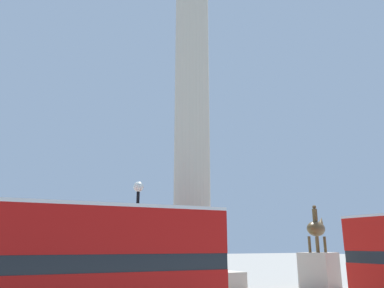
# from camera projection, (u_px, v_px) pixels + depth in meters

# --- Properties ---
(monument_column) EXTENTS (5.52, 5.52, 23.57)m
(monument_column) POSITION_uv_depth(u_px,v_px,m) (192.00, 137.00, 20.84)
(monument_column) COLOR #BCB29E
(monument_column) RESTS_ON ground_plane
(bus_b) EXTENTS (11.38, 3.29, 4.32)m
(bus_b) POSITION_uv_depth(u_px,v_px,m) (57.00, 264.00, 12.07)
(bus_b) COLOR #A80F0C
(bus_b) RESTS_ON ground_plane
(equestrian_statue) EXTENTS (3.47, 3.04, 5.87)m
(equestrian_statue) POSITION_uv_depth(u_px,v_px,m) (319.00, 262.00, 26.84)
(equestrian_statue) COLOR #BCB29E
(equestrian_statue) RESTS_ON ground_plane
(street_lamp) EXTENTS (0.45, 0.45, 5.72)m
(street_lamp) POSITION_uv_depth(u_px,v_px,m) (137.00, 236.00, 16.09)
(street_lamp) COLOR black
(street_lamp) RESTS_ON ground_plane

